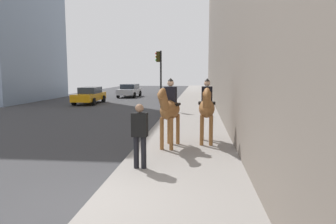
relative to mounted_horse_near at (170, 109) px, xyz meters
name	(u,v)px	position (x,y,z in m)	size (l,w,h in m)	color
sidewalk_slab	(173,209)	(-4.64, -0.52, -1.37)	(120.00, 3.36, 0.12)	gray
mounted_horse_near	(170,109)	(0.00, 0.00, 0.00)	(2.14, 0.80, 2.33)	brown
mounted_horse_far	(207,107)	(0.75, -1.25, -0.02)	(2.15, 0.61, 2.31)	brown
pedestrian_greeting	(140,132)	(-2.40, 0.55, -0.33)	(0.28, 0.41, 1.70)	black
car_near_lane	(90,95)	(15.53, 8.46, -0.68)	(4.57, 1.95, 1.44)	orange
car_mid_lane	(130,90)	(23.66, 6.80, -0.66)	(4.48, 2.13, 1.44)	#B7BABF
traffic_light_near_curb	(160,71)	(10.65, 1.71, 1.33)	(0.20, 0.44, 4.13)	black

